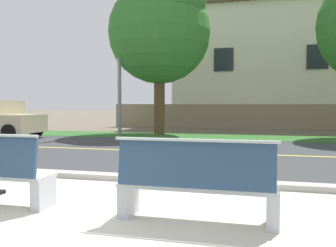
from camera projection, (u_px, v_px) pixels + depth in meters
ground_plane at (195, 147)px, 12.11m from camera, size 140.00×140.00×0.00m
sidewalk_pavement at (86, 211)px, 4.77m from camera, size 44.00×3.60×0.01m
curb_edge at (137, 178)px, 6.65m from camera, size 44.00×0.30×0.11m
street_asphalt at (185, 152)px, 10.66m from camera, size 52.00×8.00×0.01m
road_centre_line at (185, 152)px, 10.66m from camera, size 48.00×0.14×0.01m
far_verge_grass at (211, 137)px, 15.70m from camera, size 48.00×2.80×0.02m
bench_right at (196, 185)px, 4.28m from camera, size 1.87×0.48×1.01m
streetlamp at (121, 43)px, 16.32m from camera, size 0.24×2.10×7.21m
shade_tree_far_left at (162, 24)px, 16.74m from camera, size 4.67×4.67×7.71m
palm_tree_tall at (160, 2)px, 17.04m from camera, size 2.09×1.98×7.58m
garden_wall at (223, 116)px, 21.09m from camera, size 13.00×0.36×1.40m
house_across_street at (269, 64)px, 23.37m from camera, size 11.94×6.91×7.73m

